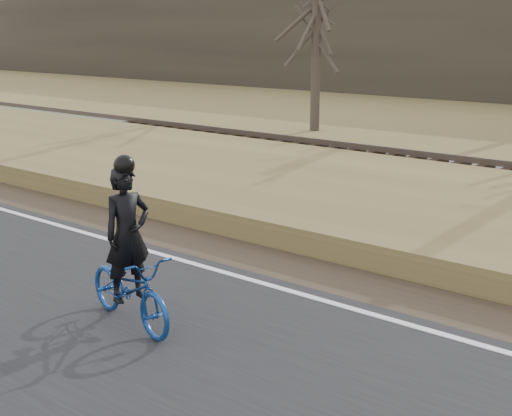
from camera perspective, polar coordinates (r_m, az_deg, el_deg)
The scene contains 2 objects.
cyclist at distance 9.14m, azimuth -10.11°, elevation -5.13°, with size 1.94×1.00×2.20m.
bare_tree_far_left at distance 26.55m, azimuth 4.85°, elevation 13.77°, with size 0.36×0.36×7.07m, color #463B33.
Camera 1 is at (2.13, -7.58, 3.76)m, focal length 50.00 mm.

